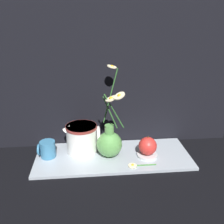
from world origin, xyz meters
TOP-DOWN VIEW (x-y plane):
  - ground_plane at (0.00, 0.00)m, footprint 6.00×6.00m
  - shelf at (0.00, 0.00)m, footprint 0.68×0.27m
  - backdrop_wall at (0.00, 0.15)m, footprint 1.18×0.02m
  - vase_with_flowers at (-0.02, -0.00)m, footprint 0.12×0.19m
  - yellow_mug at (-0.29, 0.02)m, footprint 0.08×0.07m
  - ceramic_pitcher at (-0.14, 0.05)m, footprint 0.16×0.14m
  - saucer_plate at (0.15, -0.02)m, footprint 0.09×0.09m
  - orange_fruit at (0.15, -0.02)m, footprint 0.08×0.08m
  - loose_daisy at (0.09, -0.09)m, footprint 0.12×0.04m

SIDE VIEW (x-z plane):
  - ground_plane at x=0.00m, z-range 0.00..0.00m
  - shelf at x=0.00m, z-range 0.00..0.01m
  - loose_daisy at x=0.09m, z-range 0.01..0.02m
  - saucer_plate at x=0.15m, z-range 0.01..0.02m
  - yellow_mug at x=-0.29m, z-range 0.01..0.09m
  - orange_fruit at x=0.15m, z-range 0.02..0.11m
  - vase_with_flowers at x=-0.02m, z-range -0.12..0.28m
  - ceramic_pitcher at x=-0.14m, z-range 0.01..0.15m
  - backdrop_wall at x=0.00m, z-range 0.00..1.10m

